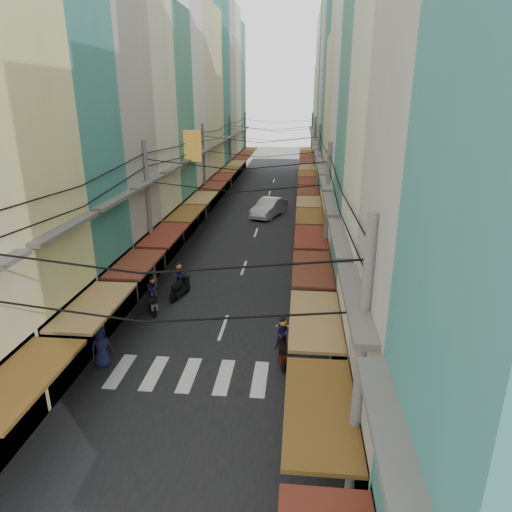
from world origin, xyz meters
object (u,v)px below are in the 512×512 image
Objects in this scene: white_car at (269,216)px; bicycle at (375,321)px; traffic_sign at (332,326)px; market_umbrella at (393,332)px.

white_car is 21.13m from bicycle.
traffic_sign is at bearing -60.89° from white_car.
white_car is 26.42m from market_umbrella.
traffic_sign reaches higher than market_umbrella.
white_car is 2.16× the size of market_umbrella.
white_car is 1.92× the size of traffic_sign.
market_umbrella is at bearing -15.64° from traffic_sign.
traffic_sign is at bearing 140.43° from bicycle.
traffic_sign reaches higher than bicycle.
white_car is 25.39m from traffic_sign.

